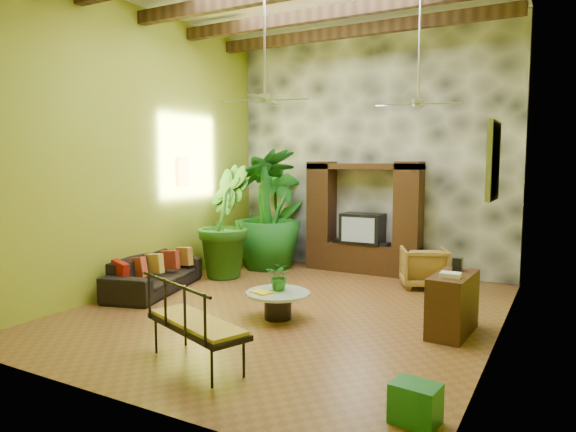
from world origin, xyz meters
The scene contains 21 objects.
ground centered at (0.00, 0.00, 0.00)m, with size 7.00×7.00×0.00m, color brown.
back_wall centered at (0.00, 3.50, 2.50)m, with size 6.00×0.02×5.00m, color olive.
left_wall centered at (-3.00, 0.00, 2.50)m, with size 0.02×7.00×5.00m, color olive.
right_wall centered at (3.00, 0.00, 2.50)m, with size 0.02×7.00×5.00m, color olive.
stone_accent_wall centered at (0.00, 3.44, 2.50)m, with size 5.98×0.10×4.98m, color #34363B.
entertainment_center centered at (0.00, 3.14, 0.97)m, with size 2.40×0.55×2.30m.
ceiling_fan_front centered at (-0.20, -0.40, 3.40)m, with size 1.28×1.28×1.86m.
ceiling_fan_back centered at (1.60, 1.20, 3.40)m, with size 1.28×1.28×1.86m.
wall_art_mask centered at (-2.96, 1.00, 2.10)m, with size 0.06×0.32×0.55m, color #C29216.
wall_art_painting centered at (2.96, -0.60, 2.30)m, with size 0.06×0.70×0.90m, color teal.
sofa centered at (-2.65, -0.17, 0.32)m, with size 2.21×0.86×0.65m, color black.
wicker_armchair centered at (1.45, 2.45, 0.37)m, with size 0.79×0.81×0.74m, color brown.
tall_plant_a centered at (-2.04, 3.08, 1.17)m, with size 1.23×0.83×2.34m, color #1B661B.
tall_plant_b centered at (-2.30, 1.42, 1.12)m, with size 1.23×0.99×2.24m, color #205616.
tall_plant_c centered at (-1.95, 2.55, 1.28)m, with size 1.44×1.44×2.56m, color #185B1A.
coffee_table centered at (0.07, -0.51, 0.26)m, with size 0.95×0.95×0.40m.
centerpiece_plant centered at (0.05, -0.40, 0.61)m, with size 0.38×0.33×0.42m, color #1F621A.
yellow_tray centered at (-0.08, -0.70, 0.41)m, with size 0.28×0.20×0.03m, color yellow.
iron_bench centered at (0.14, -2.51, 0.54)m, with size 1.56×1.04×0.57m.
side_console centered at (2.44, 0.05, 0.40)m, with size 0.46×1.01×0.81m, color #3C1F13.
green_bin centered at (2.65, -2.54, 0.18)m, with size 0.41×0.31×0.36m, color #1F753A.
Camera 1 is at (3.76, -6.84, 2.28)m, focal length 32.00 mm.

